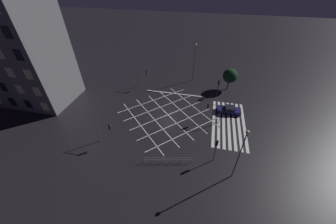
# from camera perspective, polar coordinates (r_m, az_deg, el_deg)

# --- Properties ---
(ground_plane) EXTENTS (200.00, 200.00, 0.00)m
(ground_plane) POSITION_cam_1_polar(r_m,az_deg,el_deg) (36.42, 0.00, -0.84)
(ground_plane) COLOR black
(road_markings) EXTENTS (19.80, 24.32, 0.01)m
(road_markings) POSITION_cam_1_polar(r_m,az_deg,el_deg) (36.26, 11.47, -1.96)
(road_markings) COLOR silver
(road_markings) RESTS_ON ground_plane
(traffic_light_se_main) EXTENTS (0.39, 0.36, 3.73)m
(traffic_light_se_main) POSITION_cam_1_polar(r_m,az_deg,el_deg) (41.87, 15.10, 7.87)
(traffic_light_se_main) COLOR #424244
(traffic_light_se_main) RESTS_ON ground_plane
(traffic_light_median_south) EXTENTS (0.36, 2.63, 4.03)m
(traffic_light_median_south) POSITION_cam_1_polar(r_m,az_deg,el_deg) (33.96, 13.74, 0.92)
(traffic_light_median_south) COLOR #424244
(traffic_light_median_south) RESTS_ON ground_plane
(traffic_light_sw_main) EXTENTS (0.39, 0.36, 4.18)m
(traffic_light_sw_main) POSITION_cam_1_polar(r_m,az_deg,el_deg) (27.47, 14.46, -10.11)
(traffic_light_sw_main) COLOR #424244
(traffic_light_sw_main) RESTS_ON ground_plane
(traffic_light_ne_cross) EXTENTS (0.36, 2.49, 4.48)m
(traffic_light_ne_cross) POSITION_cam_1_polar(r_m,az_deg,el_deg) (43.88, -7.74, 11.27)
(traffic_light_ne_cross) COLOR #424244
(traffic_light_ne_cross) RESTS_ON ground_plane
(traffic_light_se_cross) EXTENTS (0.36, 0.39, 3.79)m
(traffic_light_se_cross) POSITION_cam_1_polar(r_m,az_deg,el_deg) (42.33, 15.18, 8.28)
(traffic_light_se_cross) COLOR #424244
(traffic_light_se_cross) RESTS_ON ground_plane
(traffic_light_nw_cross) EXTENTS (0.36, 2.70, 4.29)m
(traffic_light_nw_cross) POSITION_cam_1_polar(r_m,az_deg,el_deg) (30.59, -18.97, -4.70)
(traffic_light_nw_cross) COLOR #424244
(traffic_light_nw_cross) RESTS_ON ground_plane
(street_lamp_east) EXTENTS (0.44, 0.44, 8.68)m
(street_lamp_east) POSITION_cam_1_polar(r_m,az_deg,el_deg) (24.47, 21.45, -10.52)
(street_lamp_east) COLOR #424244
(street_lamp_east) RESTS_ON ground_plane
(street_lamp_west) EXTENTS (0.51, 0.51, 9.18)m
(street_lamp_west) POSITION_cam_1_polar(r_m,az_deg,el_deg) (45.62, 8.17, 16.53)
(street_lamp_west) COLOR #424244
(street_lamp_west) RESTS_ON ground_plane
(street_tree_near) EXTENTS (3.22, 3.22, 5.07)m
(street_tree_near) POSITION_cam_1_polar(r_m,az_deg,el_deg) (44.85, 18.40, 10.47)
(street_tree_near) COLOR #473323
(street_tree_near) RESTS_ON ground_plane
(waiting_car) EXTENTS (1.87, 4.45, 1.37)m
(waiting_car) POSITION_cam_1_polar(r_m,az_deg,el_deg) (38.52, 18.15, 0.65)
(waiting_car) COLOR #191951
(waiting_car) RESTS_ON ground_plane
(pedestrian_railing) EXTENTS (1.55, 6.91, 1.05)m
(pedestrian_railing) POSITION_cam_1_polar(r_m,az_deg,el_deg) (28.13, 0.00, -14.22)
(pedestrian_railing) COLOR #9EA0A5
(pedestrian_railing) RESTS_ON ground_plane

